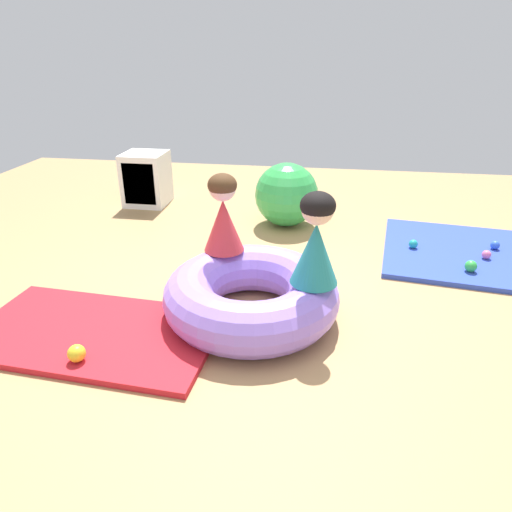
{
  "coord_description": "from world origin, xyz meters",
  "views": [
    {
      "loc": [
        0.4,
        -2.55,
        1.61
      ],
      "look_at": [
        -0.02,
        0.16,
        0.35
      ],
      "focal_mm": 32.35,
      "sensor_mm": 36.0,
      "label": 1
    }
  ],
  "objects_px": {
    "play_ball_pink": "(486,255)",
    "inflatable_cushion": "(251,295)",
    "play_ball_blue": "(495,245)",
    "storage_cube": "(146,179)",
    "play_ball_yellow": "(77,353)",
    "child_in_red": "(223,214)",
    "child_in_teal": "(316,240)",
    "exercise_ball_large": "(286,195)",
    "play_ball_green": "(471,266)",
    "play_ball_teal": "(413,244)"
  },
  "relations": [
    {
      "from": "inflatable_cushion",
      "to": "play_ball_teal",
      "type": "relative_size",
      "value": 15.06
    },
    {
      "from": "play_ball_blue",
      "to": "exercise_ball_large",
      "type": "height_order",
      "value": "exercise_ball_large"
    },
    {
      "from": "storage_cube",
      "to": "child_in_teal",
      "type": "bearing_deg",
      "value": -48.92
    },
    {
      "from": "storage_cube",
      "to": "child_in_red",
      "type": "bearing_deg",
      "value": -54.74
    },
    {
      "from": "storage_cube",
      "to": "play_ball_blue",
      "type": "bearing_deg",
      "value": -13.44
    },
    {
      "from": "play_ball_blue",
      "to": "play_ball_teal",
      "type": "bearing_deg",
      "value": -173.06
    },
    {
      "from": "play_ball_blue",
      "to": "storage_cube",
      "type": "distance_m",
      "value": 3.47
    },
    {
      "from": "play_ball_green",
      "to": "storage_cube",
      "type": "relative_size",
      "value": 0.16
    },
    {
      "from": "inflatable_cushion",
      "to": "play_ball_green",
      "type": "relative_size",
      "value": 12.4
    },
    {
      "from": "child_in_red",
      "to": "storage_cube",
      "type": "xyz_separation_m",
      "value": [
        -1.27,
        1.8,
        -0.31
      ]
    },
    {
      "from": "inflatable_cushion",
      "to": "play_ball_blue",
      "type": "height_order",
      "value": "inflatable_cushion"
    },
    {
      "from": "play_ball_green",
      "to": "storage_cube",
      "type": "distance_m",
      "value": 3.32
    },
    {
      "from": "inflatable_cushion",
      "to": "child_in_teal",
      "type": "relative_size",
      "value": 2.01
    },
    {
      "from": "child_in_red",
      "to": "play_ball_teal",
      "type": "height_order",
      "value": "child_in_red"
    },
    {
      "from": "play_ball_pink",
      "to": "storage_cube",
      "type": "distance_m",
      "value": 3.4
    },
    {
      "from": "play_ball_yellow",
      "to": "child_in_red",
      "type": "bearing_deg",
      "value": 57.31
    },
    {
      "from": "play_ball_blue",
      "to": "exercise_ball_large",
      "type": "distance_m",
      "value": 1.86
    },
    {
      "from": "play_ball_blue",
      "to": "exercise_ball_large",
      "type": "relative_size",
      "value": 0.12
    },
    {
      "from": "child_in_red",
      "to": "storage_cube",
      "type": "distance_m",
      "value": 2.22
    },
    {
      "from": "play_ball_green",
      "to": "storage_cube",
      "type": "bearing_deg",
      "value": 157.29
    },
    {
      "from": "child_in_teal",
      "to": "play_ball_green",
      "type": "distance_m",
      "value": 1.55
    },
    {
      "from": "child_in_red",
      "to": "exercise_ball_large",
      "type": "relative_size",
      "value": 0.88
    },
    {
      "from": "exercise_ball_large",
      "to": "storage_cube",
      "type": "xyz_separation_m",
      "value": [
        -1.57,
        0.39,
        -0.02
      ]
    },
    {
      "from": "child_in_red",
      "to": "storage_cube",
      "type": "relative_size",
      "value": 0.95
    },
    {
      "from": "inflatable_cushion",
      "to": "play_ball_yellow",
      "type": "xyz_separation_m",
      "value": [
        -0.85,
        -0.64,
        -0.07
      ]
    },
    {
      "from": "child_in_teal",
      "to": "play_ball_pink",
      "type": "xyz_separation_m",
      "value": [
        1.35,
        1.16,
        -0.52
      ]
    },
    {
      "from": "play_ball_teal",
      "to": "play_ball_blue",
      "type": "height_order",
      "value": "play_ball_teal"
    },
    {
      "from": "play_ball_yellow",
      "to": "play_ball_teal",
      "type": "bearing_deg",
      "value": 42.48
    },
    {
      "from": "child_in_red",
      "to": "play_ball_yellow",
      "type": "xyz_separation_m",
      "value": [
        -0.61,
        -0.96,
        -0.5
      ]
    },
    {
      "from": "play_ball_pink",
      "to": "play_ball_blue",
      "type": "distance_m",
      "value": 0.25
    },
    {
      "from": "play_ball_pink",
      "to": "child_in_teal",
      "type": "bearing_deg",
      "value": -139.29
    },
    {
      "from": "child_in_teal",
      "to": "play_ball_yellow",
      "type": "relative_size",
      "value": 5.68
    },
    {
      "from": "child_in_red",
      "to": "play_ball_blue",
      "type": "relative_size",
      "value": 7.3
    },
    {
      "from": "storage_cube",
      "to": "play_ball_pink",
      "type": "bearing_deg",
      "value": -17.42
    },
    {
      "from": "exercise_ball_large",
      "to": "play_ball_green",
      "type": "bearing_deg",
      "value": -30.76
    },
    {
      "from": "play_ball_pink",
      "to": "play_ball_blue",
      "type": "relative_size",
      "value": 0.98
    },
    {
      "from": "play_ball_teal",
      "to": "play_ball_green",
      "type": "distance_m",
      "value": 0.53
    },
    {
      "from": "child_in_red",
      "to": "storage_cube",
      "type": "bearing_deg",
      "value": 39.55
    },
    {
      "from": "child_in_red",
      "to": "play_ball_pink",
      "type": "relative_size",
      "value": 7.47
    },
    {
      "from": "child_in_red",
      "to": "play_ball_teal",
      "type": "xyz_separation_m",
      "value": [
        1.42,
        0.91,
        -0.51
      ]
    },
    {
      "from": "play_ball_blue",
      "to": "storage_cube",
      "type": "bearing_deg",
      "value": 166.56
    },
    {
      "from": "play_ball_yellow",
      "to": "play_ball_blue",
      "type": "height_order",
      "value": "play_ball_yellow"
    },
    {
      "from": "child_in_red",
      "to": "exercise_ball_large",
      "type": "bearing_deg",
      "value": -7.59
    },
    {
      "from": "child_in_red",
      "to": "play_ball_yellow",
      "type": "height_order",
      "value": "child_in_red"
    },
    {
      "from": "inflatable_cushion",
      "to": "play_ball_green",
      "type": "bearing_deg",
      "value": 28.21
    },
    {
      "from": "storage_cube",
      "to": "exercise_ball_large",
      "type": "bearing_deg",
      "value": -14.04
    },
    {
      "from": "play_ball_pink",
      "to": "exercise_ball_large",
      "type": "relative_size",
      "value": 0.12
    },
    {
      "from": "play_ball_yellow",
      "to": "play_ball_blue",
      "type": "distance_m",
      "value": 3.34
    },
    {
      "from": "inflatable_cushion",
      "to": "storage_cube",
      "type": "height_order",
      "value": "storage_cube"
    },
    {
      "from": "play_ball_pink",
      "to": "inflatable_cushion",
      "type": "bearing_deg",
      "value": -147.8
    }
  ]
}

